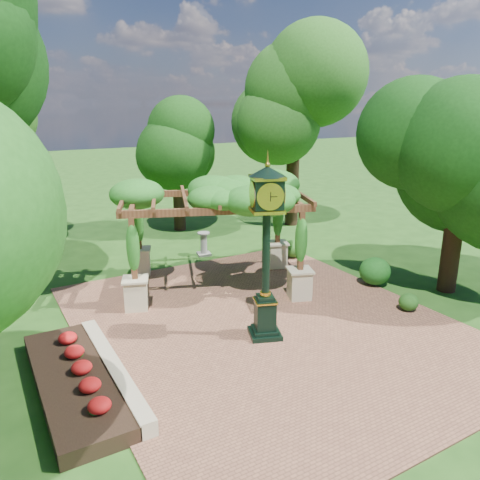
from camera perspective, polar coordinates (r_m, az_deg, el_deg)
ground at (r=13.16m, az=5.60°, el=-11.91°), size 120.00×120.00×0.00m
brick_plaza at (r=13.88m, az=3.16°, el=-10.19°), size 10.00×12.00×0.04m
border_wall at (r=11.76m, az=-15.18°, el=-15.03°), size 0.35×5.00×0.40m
flower_bed at (r=11.63m, az=-19.60°, el=-15.95°), size 1.50×5.00×0.36m
pedestal_clock at (r=12.16m, az=3.23°, el=0.27°), size 1.21×1.21×4.77m
pergola at (r=15.77m, az=-3.24°, el=5.07°), size 7.04×5.72×3.83m
sundial at (r=19.88m, az=-4.44°, el=-0.64°), size 0.66×0.66×1.00m
shrub_front at (r=15.48m, az=19.85°, el=-7.13°), size 0.63×0.63×0.54m
shrub_mid at (r=17.20m, az=16.13°, el=-3.66°), size 1.21×1.21×0.98m
shrub_back at (r=19.59m, az=6.46°, el=-1.03°), size 0.94×0.94×0.74m
tree_north at (r=23.47m, az=-7.69°, el=11.64°), size 3.79×3.79×6.37m
tree_east_far at (r=24.43m, az=6.71°, el=16.49°), size 4.82×4.82×9.22m
tree_east_near at (r=16.71m, az=25.64°, el=9.70°), size 4.48×4.48×6.89m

